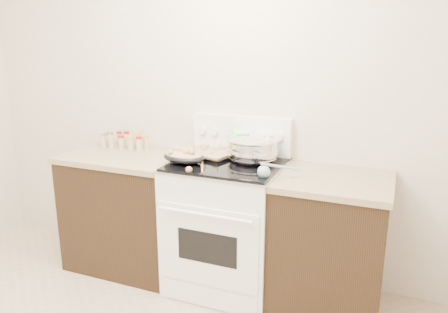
% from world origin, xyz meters
% --- Properties ---
extents(room_shell, '(4.10, 3.60, 2.75)m').
position_xyz_m(room_shell, '(0.00, 0.00, 1.70)').
color(room_shell, beige).
rests_on(room_shell, ground).
extents(counter_left, '(0.93, 0.67, 0.92)m').
position_xyz_m(counter_left, '(-0.48, 1.43, 0.46)').
color(counter_left, black).
rests_on(counter_left, ground).
extents(counter_right, '(0.73, 0.67, 0.92)m').
position_xyz_m(counter_right, '(1.08, 1.43, 0.46)').
color(counter_right, black).
rests_on(counter_right, ground).
extents(kitchen_range, '(0.78, 0.73, 1.22)m').
position_xyz_m(kitchen_range, '(0.35, 1.42, 0.49)').
color(kitchen_range, white).
rests_on(kitchen_range, ground).
extents(mixing_bowl, '(0.44, 0.44, 0.21)m').
position_xyz_m(mixing_bowl, '(0.51, 1.51, 1.03)').
color(mixing_bowl, silver).
rests_on(mixing_bowl, kitchen_range).
extents(roasting_pan, '(0.33, 0.25, 0.11)m').
position_xyz_m(roasting_pan, '(0.08, 1.30, 0.99)').
color(roasting_pan, black).
rests_on(roasting_pan, kitchen_range).
extents(baking_sheet, '(0.51, 0.42, 0.06)m').
position_xyz_m(baking_sheet, '(0.13, 1.57, 0.96)').
color(baking_sheet, black).
rests_on(baking_sheet, kitchen_range).
extents(wooden_spoon, '(0.13, 0.23, 0.04)m').
position_xyz_m(wooden_spoon, '(0.22, 1.17, 0.95)').
color(wooden_spoon, tan).
rests_on(wooden_spoon, kitchen_range).
extents(blue_ladle, '(0.24, 0.19, 0.10)m').
position_xyz_m(blue_ladle, '(0.69, 1.23, 0.98)').
color(blue_ladle, '#7DA9BB').
rests_on(blue_ladle, kitchen_range).
extents(spice_jars, '(0.39, 0.14, 0.13)m').
position_xyz_m(spice_jars, '(-0.61, 1.59, 0.98)').
color(spice_jars, '#BFB28C').
rests_on(spice_jars, counter_left).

